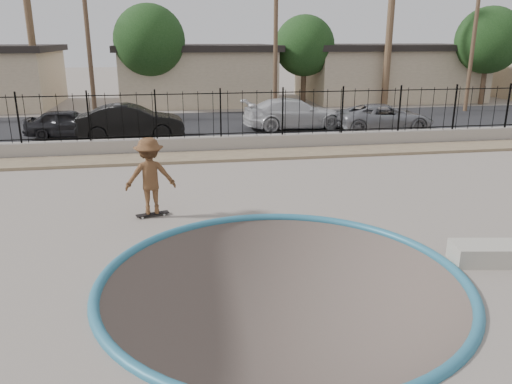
{
  "coord_description": "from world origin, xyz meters",
  "views": [
    {
      "loc": [
        -1.92,
        -9.29,
        4.38
      ],
      "look_at": [
        -0.0,
        2.0,
        0.82
      ],
      "focal_mm": 35.0,
      "sensor_mm": 36.0,
      "label": 1
    }
  ],
  "objects_px": {
    "car_a": "(69,123)",
    "car_c": "(294,114)",
    "skateboard": "(153,214)",
    "car_d": "(385,117)",
    "car_b": "(131,122)",
    "concrete_ledge": "(492,253)",
    "skater": "(150,180)"
  },
  "relations": [
    {
      "from": "concrete_ledge",
      "to": "car_b",
      "type": "distance_m",
      "value": 16.47
    },
    {
      "from": "car_b",
      "to": "skateboard",
      "type": "bearing_deg",
      "value": -175.36
    },
    {
      "from": "skateboard",
      "to": "concrete_ledge",
      "type": "bearing_deg",
      "value": -46.11
    },
    {
      "from": "car_c",
      "to": "car_d",
      "type": "distance_m",
      "value": 4.38
    },
    {
      "from": "skateboard",
      "to": "car_b",
      "type": "distance_m",
      "value": 10.49
    },
    {
      "from": "skateboard",
      "to": "car_b",
      "type": "relative_size",
      "value": 0.19
    },
    {
      "from": "car_a",
      "to": "car_c",
      "type": "xyz_separation_m",
      "value": [
        10.59,
        0.54,
        0.1
      ]
    },
    {
      "from": "car_c",
      "to": "skateboard",
      "type": "bearing_deg",
      "value": 146.11
    },
    {
      "from": "skater",
      "to": "skateboard",
      "type": "height_order",
      "value": "skater"
    },
    {
      "from": "concrete_ledge",
      "to": "car_c",
      "type": "xyz_separation_m",
      "value": [
        -0.26,
        15.7,
        0.57
      ]
    },
    {
      "from": "concrete_ledge",
      "to": "car_b",
      "type": "relative_size",
      "value": 0.35
    },
    {
      "from": "skater",
      "to": "concrete_ledge",
      "type": "xyz_separation_m",
      "value": [
        6.87,
        -3.96,
        -0.77
      ]
    },
    {
      "from": "car_b",
      "to": "car_c",
      "type": "distance_m",
      "value": 7.89
    },
    {
      "from": "skateboard",
      "to": "car_a",
      "type": "distance_m",
      "value": 11.91
    },
    {
      "from": "skateboard",
      "to": "car_a",
      "type": "height_order",
      "value": "car_a"
    },
    {
      "from": "concrete_ledge",
      "to": "car_c",
      "type": "relative_size",
      "value": 0.32
    },
    {
      "from": "skateboard",
      "to": "concrete_ledge",
      "type": "xyz_separation_m",
      "value": [
        6.87,
        -3.96,
        0.14
      ]
    },
    {
      "from": "skater",
      "to": "concrete_ledge",
      "type": "distance_m",
      "value": 7.97
    },
    {
      "from": "concrete_ledge",
      "to": "car_d",
      "type": "bearing_deg",
      "value": 74.81
    },
    {
      "from": "car_a",
      "to": "car_d",
      "type": "distance_m",
      "value": 14.78
    },
    {
      "from": "concrete_ledge",
      "to": "car_a",
      "type": "bearing_deg",
      "value": 125.6
    },
    {
      "from": "skater",
      "to": "car_c",
      "type": "xyz_separation_m",
      "value": [
        6.61,
        11.74,
        -0.2
      ]
    },
    {
      "from": "car_a",
      "to": "car_b",
      "type": "distance_m",
      "value": 2.93
    },
    {
      "from": "skater",
      "to": "car_a",
      "type": "xyz_separation_m",
      "value": [
        -3.99,
        11.2,
        -0.29
      ]
    },
    {
      "from": "skateboard",
      "to": "car_d",
      "type": "height_order",
      "value": "car_d"
    },
    {
      "from": "skateboard",
      "to": "car_c",
      "type": "distance_m",
      "value": 13.49
    },
    {
      "from": "car_b",
      "to": "concrete_ledge",
      "type": "bearing_deg",
      "value": -152.54
    },
    {
      "from": "skateboard",
      "to": "car_d",
      "type": "bearing_deg",
      "value": 27.87
    },
    {
      "from": "car_c",
      "to": "car_a",
      "type": "bearing_deg",
      "value": 88.39
    },
    {
      "from": "concrete_ledge",
      "to": "car_a",
      "type": "height_order",
      "value": "car_a"
    },
    {
      "from": "skater",
      "to": "car_d",
      "type": "relative_size",
      "value": 0.42
    },
    {
      "from": "car_a",
      "to": "car_d",
      "type": "relative_size",
      "value": 0.81
    }
  ]
}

